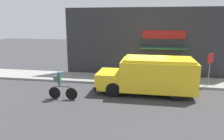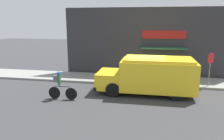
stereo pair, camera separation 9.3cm
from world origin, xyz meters
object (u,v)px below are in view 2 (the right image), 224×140
at_px(school_bus, 150,75).
at_px(cyclist, 60,86).
at_px(stop_sign_post, 210,64).
at_px(trash_bin, 162,72).

height_order(school_bus, cyclist, school_bus).
bearing_deg(cyclist, school_bus, 21.85).
bearing_deg(school_bus, stop_sign_post, 25.10).
bearing_deg(school_bus, cyclist, -158.36).
bearing_deg(trash_bin, cyclist, -136.53).
relative_size(school_bus, cyclist, 3.44).
bearing_deg(cyclist, stop_sign_post, 23.37).
distance_m(school_bus, stop_sign_post, 4.21).
distance_m(school_bus, cyclist, 5.37).
xyz_separation_m(school_bus, stop_sign_post, (3.79, 1.77, 0.48)).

